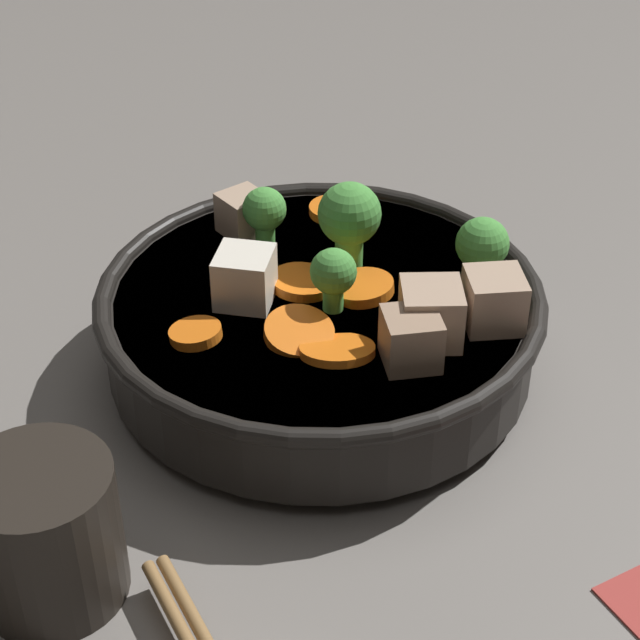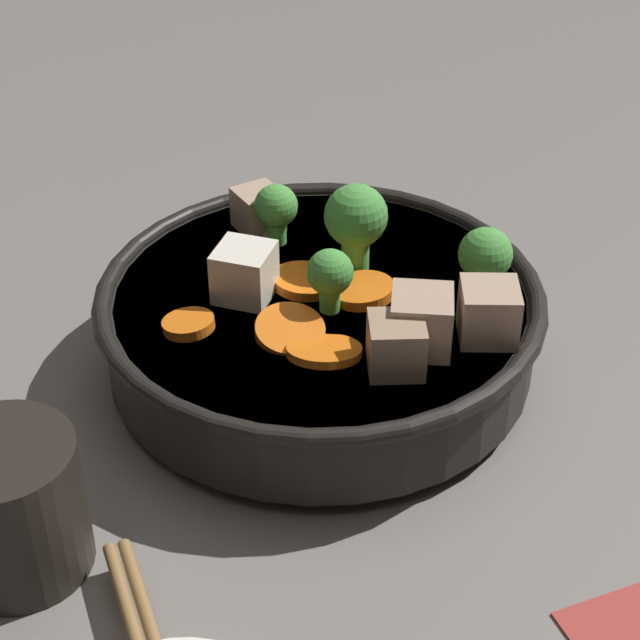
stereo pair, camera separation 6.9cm
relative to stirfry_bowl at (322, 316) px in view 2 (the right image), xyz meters
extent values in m
plane|color=slate|center=(0.00, 0.00, -0.04)|extent=(3.00, 3.00, 0.00)
cylinder|color=black|center=(0.00, 0.00, -0.04)|extent=(0.15, 0.15, 0.01)
cylinder|color=black|center=(0.00, 0.00, -0.01)|extent=(0.28, 0.28, 0.05)
torus|color=black|center=(0.00, 0.00, 0.02)|extent=(0.29, 0.29, 0.01)
cylinder|color=brown|center=(0.00, 0.00, 0.00)|extent=(0.26, 0.26, 0.03)
cylinder|color=orange|center=(-0.06, 0.02, 0.02)|extent=(0.06, 0.06, 0.02)
cylinder|color=orange|center=(0.01, 0.01, 0.02)|extent=(0.05, 0.05, 0.01)
cylinder|color=orange|center=(-0.01, -0.02, 0.02)|extent=(0.06, 0.06, 0.01)
cylinder|color=orange|center=(0.09, -0.05, 0.02)|extent=(0.05, 0.05, 0.01)
cylinder|color=orange|center=(-0.01, 0.09, 0.02)|extent=(0.04, 0.04, 0.01)
cylinder|color=orange|center=(-0.03, 0.03, 0.02)|extent=(0.05, 0.05, 0.02)
cylinder|color=#59B84C|center=(0.02, -0.03, 0.03)|extent=(0.02, 0.02, 0.02)
sphere|color=#47933D|center=(0.02, -0.03, 0.06)|extent=(0.04, 0.04, 0.04)
cylinder|color=#59B84C|center=(0.07, 0.01, 0.03)|extent=(0.01, 0.01, 0.02)
sphere|color=#47933D|center=(0.07, 0.01, 0.05)|extent=(0.03, 0.03, 0.03)
cylinder|color=#59B84C|center=(-0.04, -0.09, 0.03)|extent=(0.02, 0.02, 0.02)
sphere|color=#47933D|center=(-0.04, -0.09, 0.05)|extent=(0.03, 0.03, 0.03)
cylinder|color=#59B84C|center=(-0.02, 0.00, 0.03)|extent=(0.01, 0.01, 0.02)
sphere|color=#47933D|center=(-0.02, 0.00, 0.04)|extent=(0.03, 0.03, 0.03)
cube|color=silver|center=(0.02, 0.05, 0.03)|extent=(0.05, 0.05, 0.03)
cube|color=#9E7F66|center=(-0.09, -0.01, 0.03)|extent=(0.04, 0.04, 0.03)
cube|color=tan|center=(0.09, 0.01, 0.03)|extent=(0.03, 0.03, 0.03)
cube|color=tan|center=(-0.08, -0.08, 0.03)|extent=(0.04, 0.04, 0.03)
cube|color=tan|center=(-0.07, -0.04, 0.04)|extent=(0.05, 0.05, 0.04)
cylinder|color=black|center=(-0.10, 0.21, 0.00)|extent=(0.08, 0.08, 0.08)
torus|color=black|center=(-0.06, 0.21, 0.00)|extent=(0.05, 0.01, 0.05)
camera|label=1|loc=(-0.50, 0.26, 0.40)|focal=60.00mm
camera|label=2|loc=(-0.53, 0.19, 0.40)|focal=60.00mm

